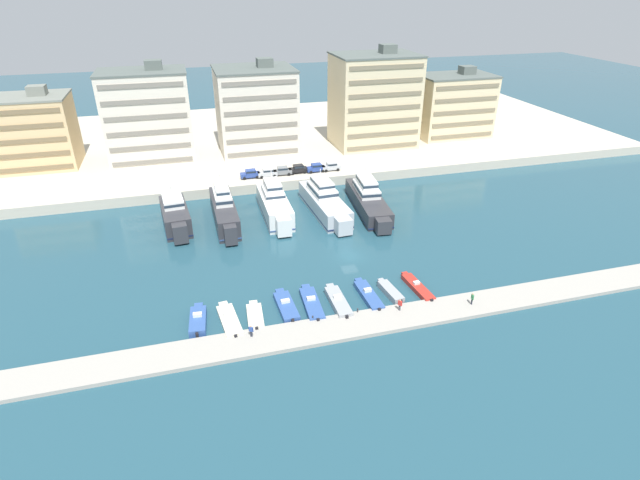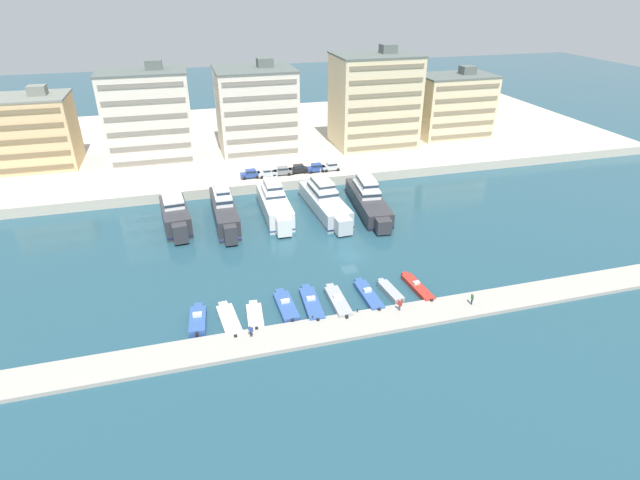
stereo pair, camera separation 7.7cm
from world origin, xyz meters
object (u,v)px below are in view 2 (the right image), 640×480
(motorboat_cream_left, at_px, (229,320))
(motorboat_red_far_right, at_px, (417,287))
(motorboat_cream_mid_left, at_px, (255,316))
(yacht_silver_center_left, at_px, (325,202))
(motorboat_blue_center_left, at_px, (286,306))
(car_blue_far_left, at_px, (250,174))
(motorboat_grey_right, at_px, (390,292))
(motorboat_blue_far_left, at_px, (198,320))
(car_grey_mid_left, at_px, (282,171))
(motorboat_grey_center_right, at_px, (338,302))
(pedestrian_far_side, at_px, (251,330))
(car_blue_center, at_px, (316,167))
(car_black_center_left, at_px, (298,169))
(yacht_white_mid_left, at_px, (275,204))
(yacht_charcoal_center, at_px, (368,199))
(car_silver_center_right, at_px, (331,166))
(pedestrian_near_edge, at_px, (400,304))
(motorboat_blue_mid_right, at_px, (368,295))
(car_silver_left, at_px, (268,172))
(yacht_charcoal_far_left, at_px, (176,216))
(pedestrian_mid_deck, at_px, (472,298))
(motorboat_blue_center, at_px, (311,303))
(yacht_charcoal_left, at_px, (224,210))

(motorboat_cream_left, distance_m, motorboat_red_far_right, 26.92)
(motorboat_cream_mid_left, bearing_deg, yacht_silver_center_left, 58.82)
(motorboat_blue_center_left, distance_m, car_blue_far_left, 45.53)
(motorboat_grey_right, bearing_deg, motorboat_blue_far_left, 179.27)
(motorboat_cream_left, bearing_deg, motorboat_red_far_right, 1.35)
(motorboat_grey_right, height_order, car_grey_mid_left, car_grey_mid_left)
(motorboat_cream_left, xyz_separation_m, motorboat_grey_center_right, (14.79, 0.05, 0.10))
(car_blue_far_left, height_order, pedestrian_far_side, car_blue_far_left)
(motorboat_grey_right, relative_size, pedestrian_far_side, 3.72)
(motorboat_red_far_right, xyz_separation_m, car_blue_center, (-2.77, 45.78, 2.64))
(motorboat_red_far_right, relative_size, car_black_center_left, 1.93)
(yacht_white_mid_left, bearing_deg, yacht_charcoal_center, -5.53)
(motorboat_grey_center_right, relative_size, motorboat_red_far_right, 1.01)
(motorboat_grey_center_right, height_order, car_silver_center_right, car_silver_center_right)
(motorboat_red_far_right, distance_m, car_blue_far_left, 49.02)
(motorboat_grey_right, bearing_deg, motorboat_cream_left, -178.69)
(motorboat_blue_center_left, height_order, pedestrian_near_edge, pedestrian_near_edge)
(car_black_center_left, distance_m, car_blue_center, 3.99)
(motorboat_blue_mid_right, bearing_deg, car_blue_far_left, 101.89)
(yacht_silver_center_left, height_order, motorboat_grey_center_right, yacht_silver_center_left)
(motorboat_grey_right, relative_size, car_silver_left, 1.51)
(motorboat_blue_mid_right, xyz_separation_m, pedestrian_far_side, (-17.13, -4.86, 1.11))
(car_black_center_left, distance_m, pedestrian_near_edge, 50.84)
(yacht_charcoal_far_left, xyz_separation_m, pedestrian_mid_deck, (38.05, -36.27, -0.57))
(motorboat_blue_center_left, distance_m, motorboat_red_far_right, 19.18)
(motorboat_blue_far_left, height_order, motorboat_blue_center_left, motorboat_blue_far_left)
(motorboat_blue_mid_right, xyz_separation_m, pedestrian_mid_deck, (12.66, -5.94, 1.16))
(motorboat_blue_mid_right, xyz_separation_m, car_grey_mid_left, (-2.77, 45.81, 2.61))
(motorboat_blue_center_left, relative_size, pedestrian_mid_deck, 4.42)
(yacht_charcoal_far_left, distance_m, motorboat_blue_center, 34.76)
(yacht_silver_center_left, xyz_separation_m, car_black_center_left, (-1.21, 16.98, 0.81))
(car_blue_far_left, bearing_deg, yacht_white_mid_left, -82.15)
(car_silver_center_right, bearing_deg, car_grey_mid_left, 179.62)
(yacht_charcoal_left, xyz_separation_m, car_blue_far_left, (7.14, 15.96, 0.57))
(car_grey_mid_left, bearing_deg, yacht_charcoal_center, -53.06)
(yacht_charcoal_center, xyz_separation_m, motorboat_blue_center_left, (-22.05, -27.89, -1.61))
(motorboat_grey_center_right, bearing_deg, yacht_charcoal_far_left, 123.88)
(car_grey_mid_left, relative_size, pedestrian_near_edge, 2.39)
(yacht_charcoal_left, bearing_deg, motorboat_grey_center_right, -68.24)
(yacht_charcoal_center, bearing_deg, motorboat_red_far_right, -95.80)
(motorboat_blue_far_left, xyz_separation_m, motorboat_blue_center_left, (11.64, 0.21, -0.10))
(motorboat_blue_center, height_order, motorboat_grey_right, motorboat_blue_center)
(car_black_center_left, bearing_deg, motorboat_cream_mid_left, -109.77)
(motorboat_blue_center, distance_m, car_silver_center_right, 48.46)
(yacht_charcoal_left, bearing_deg, yacht_silver_center_left, -2.26)
(motorboat_blue_center_left, xyz_separation_m, motorboat_grey_right, (14.93, -0.55, 0.03))
(yacht_charcoal_left, xyz_separation_m, car_blue_center, (21.53, 15.89, 0.57))
(motorboat_grey_right, distance_m, car_blue_far_left, 47.81)
(yacht_charcoal_left, relative_size, motorboat_blue_center, 2.25)
(yacht_charcoal_center, bearing_deg, yacht_charcoal_left, 176.70)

